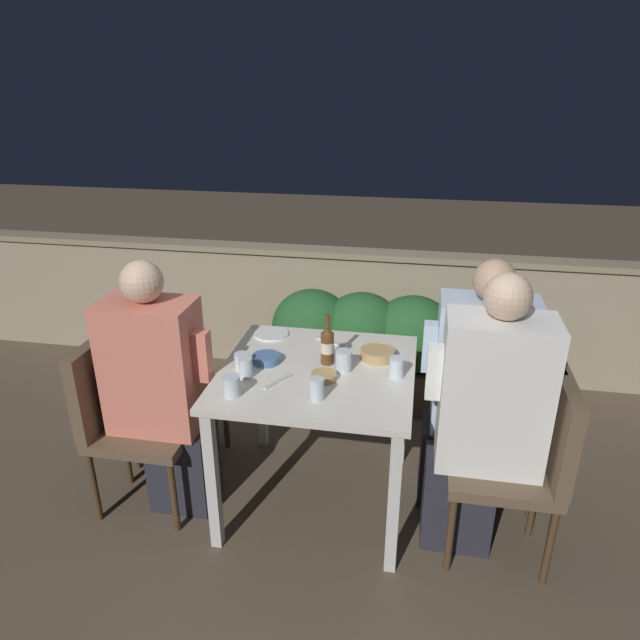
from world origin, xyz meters
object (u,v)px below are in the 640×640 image
(chair_left_far, at_px, (154,380))
(chair_right_near, at_px, (528,450))
(person_coral_top, at_px, (162,391))
(beer_bottle, at_px, (327,345))
(person_blue_shirt, at_px, (474,390))
(potted_plant, at_px, (514,363))
(person_white_polo, at_px, (483,419))
(chair_right_far, at_px, (515,415))
(chair_left_near, at_px, (125,407))

(chair_left_far, bearing_deg, chair_right_near, -8.81)
(person_coral_top, bearing_deg, beer_bottle, 15.32)
(person_blue_shirt, relative_size, potted_plant, 1.89)
(person_white_polo, relative_size, chair_right_far, 1.50)
(chair_left_far, relative_size, potted_plant, 1.29)
(chair_right_near, xyz_separation_m, person_white_polo, (-0.20, 0.00, 0.13))
(chair_left_near, bearing_deg, person_white_polo, -0.27)
(person_blue_shirt, relative_size, beer_bottle, 5.13)
(chair_right_near, height_order, beer_bottle, beer_bottle)
(chair_right_far, relative_size, person_blue_shirt, 0.68)
(chair_left_near, xyz_separation_m, chair_right_near, (1.88, -0.01, 0.00))
(chair_left_near, bearing_deg, chair_right_near, -0.24)
(person_blue_shirt, bearing_deg, person_coral_top, -169.42)
(chair_right_far, bearing_deg, chair_left_near, -171.70)
(chair_right_far, bearing_deg, person_coral_top, -170.69)
(person_coral_top, relative_size, chair_right_near, 1.45)
(person_white_polo, height_order, potted_plant, person_white_polo)
(person_blue_shirt, xyz_separation_m, beer_bottle, (-0.69, -0.06, 0.20))
(person_white_polo, relative_size, person_blue_shirt, 1.02)
(person_white_polo, height_order, beer_bottle, person_white_polo)
(person_coral_top, relative_size, beer_bottle, 5.10)
(chair_right_far, height_order, potted_plant, chair_right_far)
(chair_right_near, xyz_separation_m, beer_bottle, (-0.92, 0.22, 0.32))
(chair_left_near, relative_size, beer_bottle, 3.51)
(chair_right_far, distance_m, beer_bottle, 0.96)
(chair_left_near, bearing_deg, person_coral_top, 0.00)
(chair_right_near, relative_size, chair_right_far, 1.00)
(chair_left_near, bearing_deg, beer_bottle, 12.18)
(chair_left_far, xyz_separation_m, chair_right_near, (1.86, -0.29, 0.00))
(person_white_polo, xyz_separation_m, beer_bottle, (-0.71, 0.22, 0.19))
(chair_left_near, xyz_separation_m, chair_right_far, (1.86, 0.27, 0.00))
(chair_left_near, distance_m, beer_bottle, 1.03)
(person_coral_top, bearing_deg, person_blue_shirt, 10.58)
(person_coral_top, bearing_deg, chair_left_far, 123.55)
(beer_bottle, bearing_deg, potted_plant, 39.62)
(person_coral_top, bearing_deg, person_white_polo, -0.30)
(person_coral_top, xyz_separation_m, person_white_polo, (1.47, -0.01, 0.02))
(person_coral_top, relative_size, person_white_polo, 0.97)
(person_white_polo, height_order, chair_right_far, person_white_polo)
(chair_left_far, distance_m, chair_right_far, 1.84)
(person_blue_shirt, bearing_deg, chair_right_far, 0.00)
(potted_plant, bearing_deg, chair_left_far, -158.80)
(chair_left_near, xyz_separation_m, person_white_polo, (1.68, -0.01, 0.13))
(person_blue_shirt, bearing_deg, chair_left_near, -170.69)
(chair_right_near, bearing_deg, potted_plant, 85.56)
(chair_left_far, bearing_deg, person_white_polo, -9.86)
(person_coral_top, xyz_separation_m, potted_plant, (1.75, 1.03, -0.22))
(chair_left_near, height_order, potted_plant, chair_left_near)
(person_coral_top, height_order, chair_right_far, person_coral_top)
(person_coral_top, distance_m, beer_bottle, 0.81)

